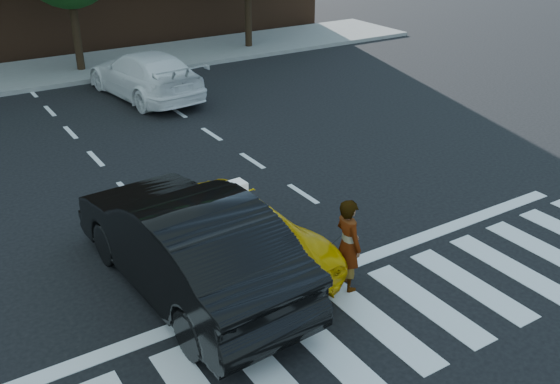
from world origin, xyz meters
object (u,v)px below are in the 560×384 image
at_px(taxi, 224,230).
at_px(dog, 258,316).
at_px(white_suv, 145,75).
at_px(black_sedan, 187,242).
at_px(woman, 348,245).

distance_m(taxi, dog, 1.98).
bearing_deg(white_suv, black_sedan, 65.70).
bearing_deg(woman, black_sedan, 61.40).
bearing_deg(woman, dog, 97.11).
bearing_deg(white_suv, taxi, 69.59).
relative_size(black_sedan, white_suv, 1.04).
height_order(white_suv, dog, white_suv).
distance_m(black_sedan, dog, 1.70).
xyz_separation_m(black_sedan, woman, (2.20, -1.40, -0.05)).
xyz_separation_m(taxi, white_suv, (2.53, 10.12, 0.09)).
distance_m(taxi, woman, 2.23).
relative_size(woman, dog, 3.07).
bearing_deg(dog, woman, 15.86).
bearing_deg(black_sedan, taxi, -160.32).
relative_size(black_sedan, dog, 9.88).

